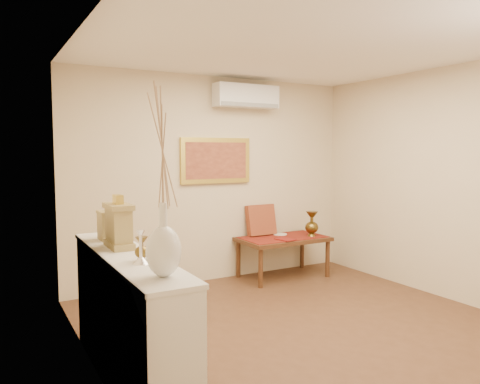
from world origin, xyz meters
TOP-DOWN VIEW (x-y plane):
  - floor at (0.00, 0.00)m, footprint 4.50×4.50m
  - ceiling at (0.00, 0.00)m, footprint 4.50×4.50m
  - wall_back at (0.00, 2.25)m, footprint 4.00×0.02m
  - wall_left at (-2.00, 0.00)m, footprint 0.02×4.50m
  - wall_right at (2.00, 0.00)m, footprint 0.02×4.50m
  - white_vase at (-1.81, -0.73)m, footprint 0.21×0.21m
  - candlestick at (-1.83, -0.35)m, footprint 0.11×0.11m
  - brass_urn_small at (-1.80, -0.28)m, footprint 0.10×0.10m
  - table_cloth at (0.85, 1.88)m, footprint 1.14×0.59m
  - brass_urn_tall at (1.23, 1.74)m, footprint 0.19×0.19m
  - plate at (0.91, 2.04)m, footprint 0.19×0.19m
  - menu at (0.75, 1.69)m, footprint 0.22×0.28m
  - cushion at (0.65, 2.14)m, footprint 0.42×0.19m
  - display_ledge at (-1.82, 0.00)m, footprint 0.37×2.02m
  - mantel_clock at (-1.81, 0.24)m, footprint 0.17×0.36m
  - wooden_chest at (-1.80, 0.61)m, footprint 0.16×0.21m
  - low_table at (0.85, 1.88)m, footprint 1.20×0.70m
  - painting at (0.00, 2.22)m, footprint 1.00×0.06m
  - ac_unit at (0.40, 2.12)m, footprint 0.90×0.25m

SIDE VIEW (x-z plane):
  - floor at x=0.00m, z-range 0.00..0.00m
  - low_table at x=0.85m, z-range 0.21..0.76m
  - display_ledge at x=-1.82m, z-range 0.00..0.98m
  - table_cloth at x=0.85m, z-range 0.55..0.56m
  - plate at x=0.91m, z-range 0.56..0.57m
  - menu at x=0.75m, z-range 0.56..0.57m
  - brass_urn_tall at x=1.23m, z-range 0.56..0.97m
  - cushion at x=0.65m, z-range 0.55..0.99m
  - brass_urn_small at x=-1.80m, z-range 0.98..1.20m
  - candlestick at x=-1.83m, z-range 0.98..1.21m
  - wooden_chest at x=-1.80m, z-range 0.98..1.22m
  - mantel_clock at x=-1.81m, z-range 0.95..1.36m
  - wall_back at x=0.00m, z-range 0.00..2.70m
  - wall_left at x=-2.00m, z-range 0.00..2.70m
  - wall_right at x=2.00m, z-range 0.00..2.70m
  - white_vase at x=-1.81m, z-range 0.98..2.09m
  - painting at x=0.00m, z-range 1.30..1.90m
  - ac_unit at x=0.40m, z-range 2.30..2.60m
  - ceiling at x=0.00m, z-range 2.70..2.70m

